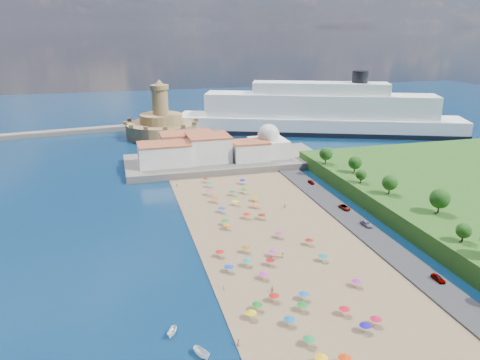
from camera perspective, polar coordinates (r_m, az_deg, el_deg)
name	(u,v)px	position (r m, az deg, el deg)	size (l,w,h in m)	color
ground	(249,230)	(146.34, 1.06, -6.06)	(700.00, 700.00, 0.00)	#071938
terrace	(225,161)	(214.76, -1.81, 2.33)	(90.00, 36.00, 3.00)	#59544C
jetty	(168,147)	(244.65, -8.76, 4.02)	(18.00, 70.00, 2.40)	#59544C
waterfront_buildings	(197,149)	(211.20, -5.32, 3.78)	(57.00, 29.00, 11.00)	silver
domed_building	(268,143)	(216.34, 3.47, 4.47)	(16.00, 16.00, 15.00)	silver
fortress	(161,125)	(272.59, -9.57, 6.61)	(40.00, 40.00, 32.40)	#A28151
cruise_ship	(319,115)	(280.76, 9.60, 7.80)	(164.19, 83.75, 36.44)	black
beach_parasols	(262,243)	(132.66, 2.69, -7.72)	(30.91, 114.98, 2.20)	gray
beachgoers	(243,236)	(139.43, 0.31, -6.85)	(35.78, 99.66, 1.79)	tan
moored_boats	(190,345)	(97.36, -6.07, -19.40)	(7.86, 12.47, 1.71)	white
parked_cars	(359,218)	(156.12, 14.26, -4.49)	(2.82, 81.66, 1.40)	gray
hillside_trees	(406,193)	(157.06, 19.64, -1.46)	(15.53, 106.22, 7.78)	#382314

